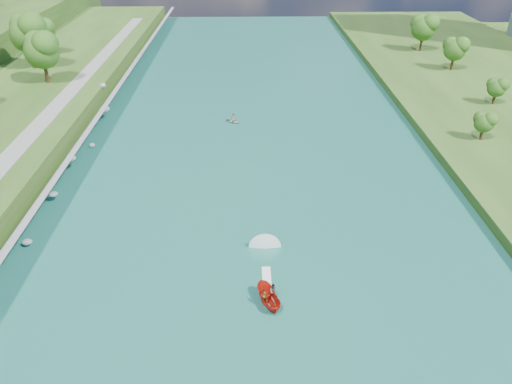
{
  "coord_description": "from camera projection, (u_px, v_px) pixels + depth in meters",
  "views": [
    {
      "loc": [
        -0.66,
        -33.93,
        32.94
      ],
      "look_at": [
        0.4,
        18.6,
        2.5
      ],
      "focal_mm": 35.0,
      "sensor_mm": 36.0,
      "label": 1
    }
  ],
  "objects": [
    {
      "name": "ground",
      "position": [
        256.0,
        317.0,
        45.88
      ],
      "size": [
        260.0,
        260.0,
        0.0
      ],
      "primitive_type": "plane",
      "color": "#2D5119",
      "rests_on": "ground"
    },
    {
      "name": "river_water",
      "position": [
        253.0,
        203.0,
        63.15
      ],
      "size": [
        55.0,
        240.0,
        0.1
      ],
      "primitive_type": "cube",
      "color": "#175854",
      "rests_on": "ground"
    },
    {
      "name": "riprap_bank",
      "position": [
        42.0,
        196.0,
        61.16
      ],
      "size": [
        4.18,
        236.0,
        4.42
      ],
      "color": "slate",
      "rests_on": "ground"
    },
    {
      "name": "motorboat",
      "position": [
        268.0,
        287.0,
        48.25
      ],
      "size": [
        3.6,
        18.98,
        2.04
      ],
      "rotation": [
        0.0,
        0.0,
        3.47
      ],
      "color": "#B71C0E",
      "rests_on": "river_water"
    },
    {
      "name": "raft",
      "position": [
        233.0,
        120.0,
        86.16
      ],
      "size": [
        3.44,
        3.38,
        1.6
      ],
      "rotation": [
        0.0,
        0.0,
        0.83
      ],
      "color": "#93979B",
      "rests_on": "river_water"
    }
  ]
}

